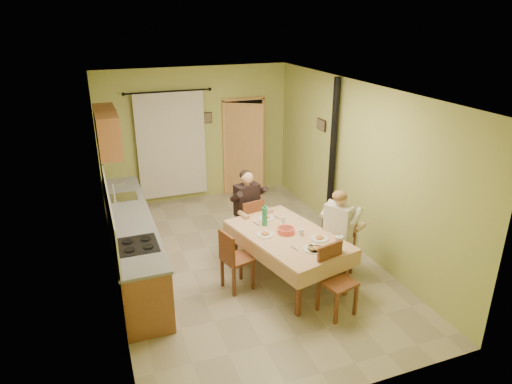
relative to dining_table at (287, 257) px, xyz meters
name	(u,v)px	position (x,y,z in m)	size (l,w,h in m)	color
floor	(244,261)	(-0.44, 0.73, -0.38)	(4.00, 6.00, 0.01)	tan
room_shell	(243,155)	(-0.44, 0.73, 1.44)	(4.04, 6.04, 2.82)	#BAC263
kitchen_run	(132,242)	(-2.15, 1.12, 0.10)	(0.64, 3.64, 1.56)	brown
upper_cabinets	(107,131)	(-2.26, 2.43, 1.57)	(0.35, 1.40, 0.70)	brown
curtain	(172,145)	(-0.99, 3.62, 0.88)	(1.70, 0.07, 2.22)	black
doorway	(244,148)	(0.58, 3.60, 0.67)	(0.96, 0.47, 2.15)	black
dining_table	(287,257)	(0.00, 0.00, 0.00)	(1.53, 2.10, 0.76)	tan
tableware	(294,233)	(0.06, -0.10, 0.43)	(0.94, 1.52, 0.33)	white
chair_far	(249,234)	(-0.24, 1.07, -0.09)	(0.46, 0.46, 0.95)	brown
chair_near	(336,294)	(0.27, -1.00, -0.09)	(0.50, 0.50, 0.97)	brown
chair_right	(337,258)	(0.78, -0.15, -0.09)	(0.54, 0.54, 0.95)	brown
chair_left	(237,271)	(-0.80, 0.03, -0.09)	(0.47, 0.47, 0.94)	brown
man_far	(248,202)	(-0.24, 1.09, 0.50)	(0.63, 0.53, 1.39)	black
man_right	(339,223)	(0.76, -0.16, 0.50)	(0.63, 0.65, 1.39)	beige
stove_flue	(331,177)	(1.46, 1.33, 0.65)	(0.24, 0.24, 2.80)	black
picture_back	(207,118)	(-0.19, 3.70, 1.37)	(0.19, 0.03, 0.23)	black
picture_right	(321,125)	(1.53, 1.93, 1.47)	(0.03, 0.31, 0.21)	brown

